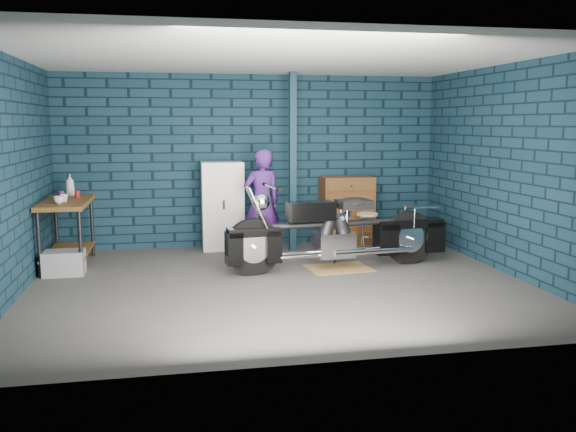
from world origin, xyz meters
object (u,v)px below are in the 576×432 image
storage_bin (64,263)px  tool_chest (347,211)px  motorcycle (339,226)px  person (262,202)px  workbench (68,233)px  locker (223,206)px  shop_stool (367,232)px

storage_bin → tool_chest: 4.36m
motorcycle → person: person is taller
workbench → motorcycle: bearing=-13.2°
workbench → locker: locker is taller
motorcycle → tool_chest: bearing=64.2°
workbench → locker: bearing=18.8°
locker → storage_bin: bearing=-150.1°
workbench → tool_chest: (4.18, 0.74, 0.09)m
motorcycle → storage_bin: size_ratio=5.20×
person → storage_bin: bearing=0.8°
motorcycle → locker: size_ratio=1.94×
motorcycle → person: size_ratio=1.68×
shop_stool → motorcycle: bearing=-125.4°
tool_chest → shop_stool: bearing=-73.1°
shop_stool → storage_bin: bearing=-170.8°
locker → tool_chest: bearing=0.0°
workbench → motorcycle: motorcycle is taller
person → shop_stool: 1.70m
workbench → locker: (2.18, 0.74, 0.22)m
person → locker: 0.75m
storage_bin → locker: 2.55m
motorcycle → tool_chest: (0.58, 1.59, -0.03)m
workbench → person: person is taller
tool_chest → shop_stool: 0.62m
workbench → motorcycle: (3.60, -0.84, 0.13)m
motorcycle → locker: locker is taller
storage_bin → tool_chest: (4.16, 1.24, 0.39)m
storage_bin → locker: bearing=29.9°
storage_bin → shop_stool: bearing=9.2°
workbench → shop_stool: 4.35m
person → tool_chest: bearing=-174.8°
locker → tool_chest: locker is taller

